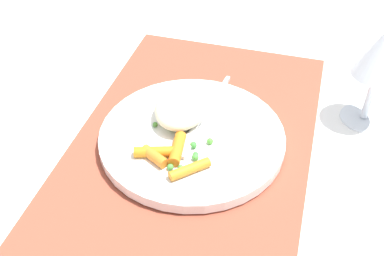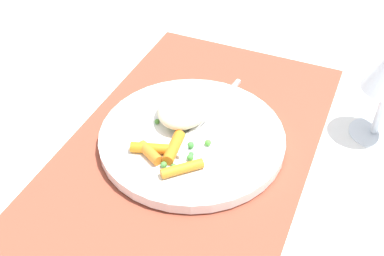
{
  "view_description": "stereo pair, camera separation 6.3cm",
  "coord_description": "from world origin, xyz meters",
  "views": [
    {
      "loc": [
        0.47,
        0.13,
        0.46
      ],
      "look_at": [
        0.0,
        0.0,
        0.03
      ],
      "focal_mm": 45.13,
      "sensor_mm": 36.0,
      "label": 1
    },
    {
      "loc": [
        0.45,
        0.19,
        0.46
      ],
      "look_at": [
        0.0,
        0.0,
        0.03
      ],
      "focal_mm": 45.13,
      "sensor_mm": 36.0,
      "label": 2
    }
  ],
  "objects": [
    {
      "name": "plate",
      "position": [
        0.0,
        0.0,
        0.01
      ],
      "size": [
        0.25,
        0.25,
        0.01
      ],
      "primitive_type": "cylinder",
      "color": "white",
      "rests_on": "placemat"
    },
    {
      "name": "pea_scatter",
      "position": [
        0.03,
        -0.0,
        0.03
      ],
      "size": [
        0.08,
        0.09,
        0.01
      ],
      "color": "#498C35",
      "rests_on": "plate"
    },
    {
      "name": "wine_glass",
      "position": [
        -0.12,
        0.23,
        0.11
      ],
      "size": [
        0.07,
        0.07,
        0.15
      ],
      "color": "silver",
      "rests_on": "ground_plane"
    },
    {
      "name": "rice_mound",
      "position": [
        -0.03,
        -0.02,
        0.04
      ],
      "size": [
        0.1,
        0.07,
        0.04
      ],
      "primitive_type": "ellipsoid",
      "color": "beige",
      "rests_on": "plate"
    },
    {
      "name": "ground_plane",
      "position": [
        0.0,
        0.0,
        0.0
      ],
      "size": [
        2.4,
        2.4,
        0.0
      ],
      "primitive_type": "plane",
      "color": "white"
    },
    {
      "name": "carrot_portion",
      "position": [
        0.06,
        -0.01,
        0.03
      ],
      "size": [
        0.08,
        0.1,
        0.02
      ],
      "color": "orange",
      "rests_on": "plate"
    },
    {
      "name": "fork",
      "position": [
        -0.02,
        0.0,
        0.02
      ],
      "size": [
        0.19,
        0.04,
        0.01
      ],
      "color": "silver",
      "rests_on": "plate"
    },
    {
      "name": "placemat",
      "position": [
        0.0,
        0.0,
        0.0
      ],
      "size": [
        0.52,
        0.32,
        0.01
      ],
      "primitive_type": "cube",
      "color": "#9E4733",
      "rests_on": "ground_plane"
    }
  ]
}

